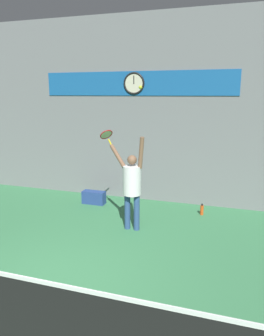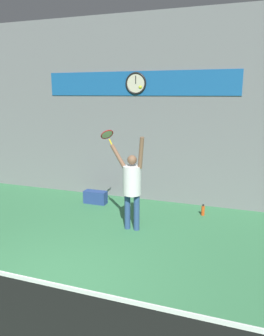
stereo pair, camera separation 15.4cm
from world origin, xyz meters
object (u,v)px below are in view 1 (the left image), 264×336
tennis_ball (140,87)px  equipment_bag (94,197)px  water_bottle (202,210)px  scoreboard_clock (134,83)px  tennis_player (132,183)px  tennis_racket (107,135)px

tennis_ball → equipment_bag: tennis_ball is taller
equipment_bag → water_bottle: bearing=1.3°
scoreboard_clock → tennis_player: (0.62, -2.08, -2.16)m
water_bottle → equipment_bag: (-2.92, -0.07, 0.05)m
tennis_player → tennis_ball: tennis_ball is taller
scoreboard_clock → water_bottle: 3.75m
scoreboard_clock → tennis_racket: size_ratio=1.49×
tennis_player → tennis_ball: (0.21, -0.09, 2.02)m
tennis_racket → equipment_bag: (-0.76, 0.83, -1.84)m
tennis_racket → tennis_player: bearing=-32.0°
scoreboard_clock → tennis_ball: scoreboard_clock is taller
scoreboard_clock → tennis_racket: 2.00m
tennis_player → water_bottle: tennis_player is taller
tennis_player → tennis_ball: bearing=-23.5°
equipment_bag → scoreboard_clock: bearing=40.2°
scoreboard_clock → equipment_bag: bearing=-139.8°
tennis_player → water_bottle: size_ratio=7.39×
tennis_racket → equipment_bag: size_ratio=0.63×
scoreboard_clock → tennis_ball: 2.33m
tennis_racket → water_bottle: 3.01m
water_bottle → equipment_bag: 2.92m
tennis_racket → tennis_ball: (0.99, -0.58, 1.06)m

